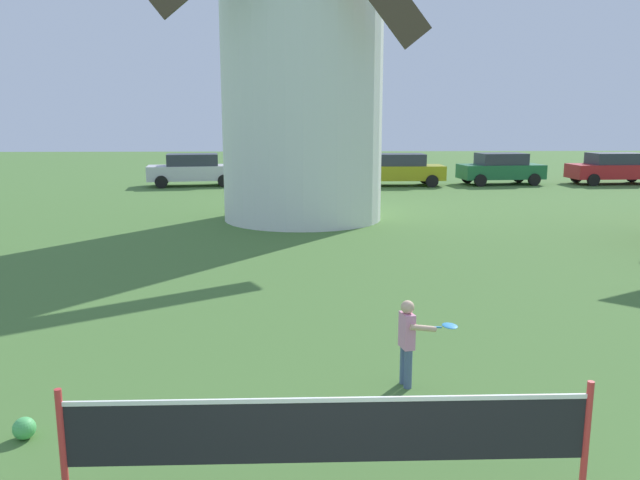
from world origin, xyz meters
TOP-DOWN VIEW (x-y plane):
  - windmill at (-0.45, 17.44)m, footprint 8.46×5.89m
  - tennis_net at (-0.34, 1.78)m, footprint 4.51×0.06m
  - player_far at (0.77, 4.20)m, footprint 0.72×0.36m
  - stray_ball at (-3.45, 3.02)m, footprint 0.23×0.23m
  - parked_car_silver at (-5.76, 27.88)m, footprint 4.52×2.37m
  - parked_car_cream at (-0.68, 27.54)m, footprint 4.11×2.33m
  - parked_car_mustard at (4.35, 27.62)m, footprint 4.37×1.89m
  - parked_car_green at (9.54, 28.02)m, footprint 4.24×2.23m
  - parked_car_red at (15.32, 28.03)m, footprint 4.53×2.08m

SIDE VIEW (x-z plane):
  - stray_ball at x=-3.45m, z-range 0.00..0.23m
  - player_far at x=0.77m, z-range 0.08..1.18m
  - tennis_net at x=-0.34m, z-range 0.13..1.23m
  - parked_car_cream at x=-0.68m, z-range 0.03..1.59m
  - parked_car_green at x=9.54m, z-range 0.03..1.59m
  - parked_car_silver at x=-5.76m, z-range 0.03..1.59m
  - parked_car_mustard at x=4.35m, z-range 0.03..1.59m
  - parked_car_red at x=15.32m, z-range 0.03..1.59m
  - windmill at x=-0.45m, z-range -0.10..13.46m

